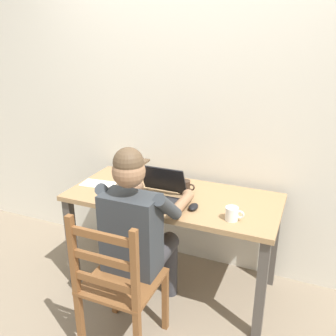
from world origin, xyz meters
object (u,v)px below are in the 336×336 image
at_px(desk, 173,208).
at_px(coffee_mug_dark, 185,187).
at_px(book_stack_main, 131,178).
at_px(seated_person, 139,228).
at_px(laptop, 158,193).
at_px(computer_mouse, 193,207).
at_px(coffee_mug_white, 232,214).
at_px(wooden_chair, 118,285).

relative_size(desk, coffee_mug_dark, 12.95).
bearing_deg(coffee_mug_dark, book_stack_main, 177.14).
distance_m(desk, seated_person, 0.42).
bearing_deg(laptop, desk, 59.47).
height_order(desk, computer_mouse, computer_mouse).
bearing_deg(desk, laptop, -120.53).
relative_size(coffee_mug_white, coffee_mug_dark, 1.01).
bearing_deg(wooden_chair, coffee_mug_dark, 81.05).
relative_size(seated_person, computer_mouse, 12.43).
height_order(wooden_chair, coffee_mug_white, wooden_chair).
height_order(computer_mouse, coffee_mug_dark, coffee_mug_dark).
height_order(computer_mouse, coffee_mug_white, coffee_mug_white).
bearing_deg(book_stack_main, laptop, -32.79).
distance_m(wooden_chair, book_stack_main, 0.92).
height_order(desk, coffee_mug_white, coffee_mug_white).
bearing_deg(book_stack_main, coffee_mug_dark, -2.86).
xyz_separation_m(seated_person, laptop, (-0.01, 0.30, 0.12)).
distance_m(desk, wooden_chair, 0.72).
xyz_separation_m(computer_mouse, book_stack_main, (-0.60, 0.25, 0.02)).
height_order(seated_person, coffee_mug_dark, seated_person).
bearing_deg(computer_mouse, book_stack_main, 157.49).
bearing_deg(desk, coffee_mug_white, -22.87).
bearing_deg(seated_person, computer_mouse, 44.91).
bearing_deg(desk, seated_person, -97.44).
relative_size(wooden_chair, computer_mouse, 9.38).
relative_size(computer_mouse, coffee_mug_white, 0.85).
bearing_deg(computer_mouse, coffee_mug_white, -9.79).
xyz_separation_m(desk, laptop, (-0.07, -0.11, 0.15)).
bearing_deg(coffee_mug_dark, coffee_mug_white, -33.52).
relative_size(seated_person, laptop, 3.77).
height_order(wooden_chair, computer_mouse, wooden_chair).
relative_size(desk, laptop, 4.55).
height_order(desk, laptop, laptop).
distance_m(laptop, coffee_mug_dark, 0.23).
relative_size(desk, book_stack_main, 8.34).
height_order(seated_person, laptop, seated_person).
distance_m(seated_person, laptop, 0.32).
relative_size(coffee_mug_white, book_stack_main, 0.65).
bearing_deg(coffee_mug_dark, laptop, -125.97).
bearing_deg(book_stack_main, seated_person, -56.78).
bearing_deg(coffee_mug_white, desk, 157.13).
relative_size(desk, computer_mouse, 15.02).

